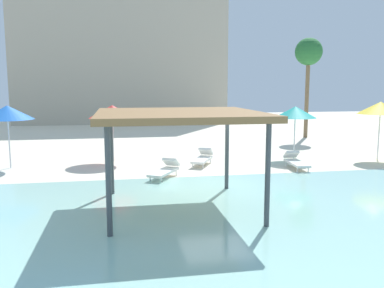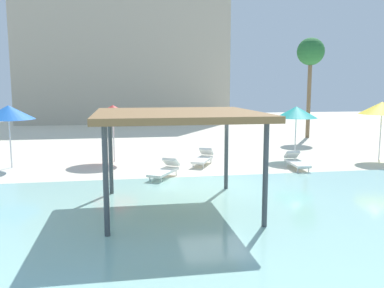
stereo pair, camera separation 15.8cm
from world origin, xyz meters
TOP-DOWN VIEW (x-y plane):
  - ground_plane at (0.00, 0.00)m, footprint 80.00×80.00m
  - lagoon_water at (0.00, -5.25)m, footprint 44.00×13.50m
  - shade_pavilion at (-1.73, -2.57)m, footprint 4.70×4.70m
  - beach_umbrella_blue_0 at (-8.32, 4.89)m, footprint 2.27×2.27m
  - beach_umbrella_yellow_1 at (9.32, 3.91)m, footprint 2.21×2.21m
  - beach_umbrella_red_2 at (-3.76, 5.63)m, footprint 2.25×2.25m
  - beach_umbrella_teal_3 at (5.24, 4.81)m, footprint 2.08×2.08m
  - lounge_chair_0 at (0.37, 4.09)m, footprint 1.38×1.97m
  - lounge_chair_1 at (4.29, 2.51)m, footprint 0.73×1.93m
  - lounge_chair_2 at (-1.67, 1.66)m, footprint 1.49×1.93m
  - palm_tree_1 at (9.71, 12.80)m, footprint 1.90×1.90m
  - hotel_block_0 at (-3.01, 29.88)m, footprint 20.68×8.82m

SIDE VIEW (x-z plane):
  - ground_plane at x=0.00m, z-range 0.00..0.00m
  - lagoon_water at x=0.00m, z-range 0.00..0.04m
  - lounge_chair_0 at x=0.37m, z-range -0.04..0.70m
  - lounge_chair_1 at x=4.29m, z-range -0.04..0.70m
  - lounge_chair_2 at x=-1.67m, z-range -0.04..0.70m
  - beach_umbrella_teal_3 at x=5.24m, z-range 1.04..3.70m
  - beach_umbrella_red_2 at x=-3.76m, z-range 1.07..3.83m
  - beach_umbrella_blue_0 at x=-8.32m, z-range 1.09..3.91m
  - beach_umbrella_yellow_1 at x=9.32m, z-range 1.14..4.04m
  - shade_pavilion at x=-1.73m, z-range 1.30..4.22m
  - palm_tree_1 at x=9.71m, z-range 2.36..9.36m
  - hotel_block_0 at x=-3.01m, z-range 0.00..14.75m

